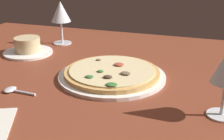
{
  "coord_description": "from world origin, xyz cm",
  "views": [
    {
      "loc": [
        25.12,
        -76.24,
        38.9
      ],
      "look_at": [
        -0.48,
        1.47,
        7.0
      ],
      "focal_mm": 49.92,
      "sensor_mm": 36.0,
      "label": 1
    }
  ],
  "objects": [
    {
      "name": "dining_table",
      "position": [
        0.0,
        0.0,
        2.0
      ],
      "size": [
        150.0,
        110.0,
        4.0
      ],
      "primitive_type": "cube",
      "color": "brown",
      "rests_on": "ground"
    },
    {
      "name": "pizza_main",
      "position": [
        -0.95,
        2.91,
        5.21
      ],
      "size": [
        30.99,
        30.99,
        3.32
      ],
      "color": "white",
      "rests_on": "dining_table"
    },
    {
      "name": "ramekin_on_saucer",
      "position": [
        -36.44,
        14.85,
        6.26
      ],
      "size": [
        17.28,
        17.28,
        5.88
      ],
      "color": "white",
      "rests_on": "dining_table"
    },
    {
      "name": "wine_glass_far",
      "position": [
        -30.58,
        30.15,
        16.05
      ],
      "size": [
        7.59,
        7.59,
        16.53
      ],
      "color": "silver",
      "rests_on": "dining_table"
    },
    {
      "name": "spoon",
      "position": [
        -22.52,
        -14.25,
        4.46
      ],
      "size": [
        9.28,
        4.15,
        1.0
      ],
      "color": "silver",
      "rests_on": "dining_table"
    }
  ]
}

